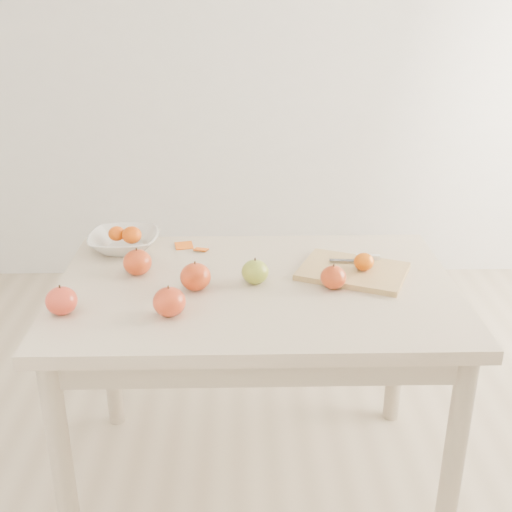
{
  "coord_description": "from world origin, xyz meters",
  "views": [
    {
      "loc": [
        -0.04,
        -1.74,
        1.58
      ],
      "look_at": [
        0.0,
        0.05,
        0.82
      ],
      "focal_mm": 45.0,
      "sensor_mm": 36.0,
      "label": 1
    }
  ],
  "objects": [
    {
      "name": "cutting_board",
      "position": [
        0.3,
        0.07,
        0.76
      ],
      "size": [
        0.38,
        0.34,
        0.02
      ],
      "primitive_type": "cube",
      "rotation": [
        0.0,
        0.0,
        -0.41
      ],
      "color": "tan",
      "rests_on": "table"
    },
    {
      "name": "apple_red_d",
      "position": [
        -0.53,
        -0.18,
        0.79
      ],
      "size": [
        0.09,
        0.09,
        0.08
      ],
      "primitive_type": "ellipsoid",
      "color": "#A20B11",
      "rests_on": "table"
    },
    {
      "name": "apple_red_c",
      "position": [
        -0.24,
        -0.19,
        0.79
      ],
      "size": [
        0.09,
        0.09,
        0.08
      ],
      "primitive_type": "ellipsoid",
      "color": "maroon",
      "rests_on": "table"
    },
    {
      "name": "orange_peel_b",
      "position": [
        -0.18,
        0.27,
        0.75
      ],
      "size": [
        0.05,
        0.05,
        0.01
      ],
      "primitive_type": "cube",
      "rotation": [
        -0.14,
        0.0,
        -0.28
      ],
      "color": "#DE5A0F",
      "rests_on": "table"
    },
    {
      "name": "board_tangerine",
      "position": [
        0.33,
        0.06,
        0.8
      ],
      "size": [
        0.06,
        0.06,
        0.05
      ],
      "primitive_type": "ellipsoid",
      "color": "#CC5407",
      "rests_on": "cutting_board"
    },
    {
      "name": "table",
      "position": [
        0.0,
        0.0,
        0.65
      ],
      "size": [
        1.2,
        0.8,
        0.75
      ],
      "color": "beige",
      "rests_on": "ground"
    },
    {
      "name": "fruit_bowl",
      "position": [
        -0.44,
        0.28,
        0.78
      ],
      "size": [
        0.23,
        0.23,
        0.06
      ],
      "primitive_type": "imported",
      "color": "white",
      "rests_on": "table"
    },
    {
      "name": "paring_knife",
      "position": [
        0.35,
        0.14,
        0.78
      ],
      "size": [
        0.17,
        0.05,
        0.01
      ],
      "color": "white",
      "rests_on": "cutting_board"
    },
    {
      "name": "bowl_tangerine_far",
      "position": [
        -0.41,
        0.27,
        0.81
      ],
      "size": [
        0.07,
        0.07,
        0.06
      ],
      "primitive_type": "ellipsoid",
      "color": "#CA3B07",
      "rests_on": "fruit_bowl"
    },
    {
      "name": "apple_red_a",
      "position": [
        -0.37,
        0.08,
        0.79
      ],
      "size": [
        0.09,
        0.09,
        0.08
      ],
      "primitive_type": "ellipsoid",
      "color": "maroon",
      "rests_on": "table"
    },
    {
      "name": "apple_red_b",
      "position": [
        -0.18,
        -0.03,
        0.79
      ],
      "size": [
        0.09,
        0.09,
        0.08
      ],
      "primitive_type": "ellipsoid",
      "color": "#9C0505",
      "rests_on": "table"
    },
    {
      "name": "apple_red_e",
      "position": [
        0.23,
        -0.03,
        0.78
      ],
      "size": [
        0.08,
        0.08,
        0.07
      ],
      "primitive_type": "ellipsoid",
      "color": "#8C0805",
      "rests_on": "table"
    },
    {
      "name": "bowl_tangerine_near",
      "position": [
        -0.47,
        0.29,
        0.8
      ],
      "size": [
        0.06,
        0.06,
        0.05
      ],
      "primitive_type": "ellipsoid",
      "color": "#C94F07",
      "rests_on": "fruit_bowl"
    },
    {
      "name": "orange_peel_a",
      "position": [
        -0.24,
        0.3,
        0.75
      ],
      "size": [
        0.07,
        0.06,
        0.01
      ],
      "primitive_type": "cube",
      "rotation": [
        0.21,
        0.0,
        0.23
      ],
      "color": "#DE5C0F",
      "rests_on": "table"
    },
    {
      "name": "ground",
      "position": [
        0.0,
        0.0,
        0.0
      ],
      "size": [
        3.5,
        3.5,
        0.0
      ],
      "primitive_type": "plane",
      "color": "#C6B293",
      "rests_on": "ground"
    },
    {
      "name": "apple_green",
      "position": [
        -0.0,
        0.01,
        0.79
      ],
      "size": [
        0.08,
        0.08,
        0.07
      ],
      "primitive_type": "ellipsoid",
      "color": "olive",
      "rests_on": "table"
    }
  ]
}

